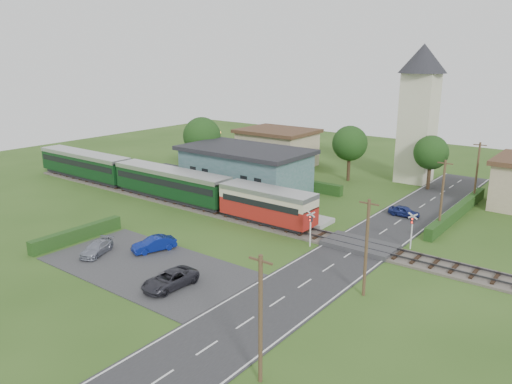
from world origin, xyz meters
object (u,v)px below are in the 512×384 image
Objects in this scene: church_tower at (420,103)px; pedestrian_near at (263,201)px; house_west at (277,147)px; equipment_hut at (166,176)px; car_on_road at (404,211)px; crossing_signal_near at (311,223)px; crossing_signal_far at (412,226)px; car_park_blue at (154,244)px; car_park_silver at (97,248)px; car_park_dark at (170,279)px; pedestrian_far at (178,183)px; station_building at (245,169)px; train at (152,179)px.

church_tower is 26.06m from pedestrian_near.
house_west is 6.12× the size of pedestrian_near.
equipment_hut is 33.48m from church_tower.
car_on_road is (24.77, -12.33, -2.20)m from house_west.
crossing_signal_near reaches higher than pedestrian_near.
pedestrian_near is (-7.56, -23.30, -8.89)m from church_tower.
car_park_blue is at bearing -140.95° from crossing_signal_far.
equipment_hut is at bearing -135.25° from church_tower.
car_park_dark is at bearing -25.86° from car_park_silver.
car_on_road is at bearing -84.93° from pedestrian_far.
station_building is 4.88× the size of crossing_signal_far.
car_park_blue is (6.47, -20.49, -2.00)m from station_building.
car_park_silver is at bearing -139.70° from crossing_signal_far.
car_park_silver is 1.96× the size of pedestrian_far.
car_park_dark is (-10.94, -17.86, -1.46)m from crossing_signal_far.
house_west is at bearing 130.11° from crossing_signal_near.
church_tower reaches higher than car_park_dark.
car_on_road is (27.77, 7.47, -1.15)m from equipment_hut.
car_on_road is at bearing 4.84° from station_building.
church_tower is 42.62m from car_park_dark.
crossing_signal_far is (23.60, -6.60, -0.55)m from station_building.
car_park_silver is 2.05× the size of pedestrian_near.
car_park_dark is (6.19, -3.97, -0.01)m from car_park_blue.
crossing_signal_far reaches higher than pedestrian_far.
station_building is 21.59m from car_park_blue.
train reaches higher than pedestrian_near.
church_tower is 5.37× the size of crossing_signal_far.
equipment_hut is 9.92m from station_building.
equipment_hut is 0.24× the size of house_west.
car_park_silver is at bearing 89.72° from pedestrian_near.
church_tower reaches higher than house_west.
church_tower is at bearing 92.82° from crossing_signal_near.
station_building is at bearing 35.92° from equipment_hut.
crossing_signal_near is 10.35m from pedestrian_near.
station_building reaches higher than equipment_hut.
pedestrian_near is (4.24, 17.61, 0.73)m from car_park_silver.
equipment_hut is 0.16× the size of station_building.
train is (-6.77, -8.99, -0.52)m from station_building.
crossing_signal_near is 13.54m from car_park_blue.
crossing_signal_near reaches higher than pedestrian_far.
train is at bearing 114.95° from car_on_road.
car_on_road reaches higher than car_park_silver.
station_building reaches higher than car_park_silver.
crossing_signal_far is at bearing 59.31° from car_park_blue.
house_west reaches higher than crossing_signal_far.
train is at bearing -129.95° from church_tower.
car_park_blue is 2.11× the size of pedestrian_near.
church_tower is at bearing 48.59° from station_building.
crossing_signal_far is at bearing -1.46° from equipment_hut.
train is (1.23, -3.20, 0.43)m from equipment_hut.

